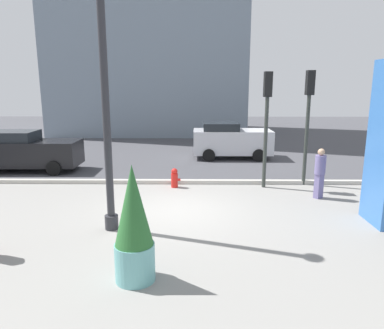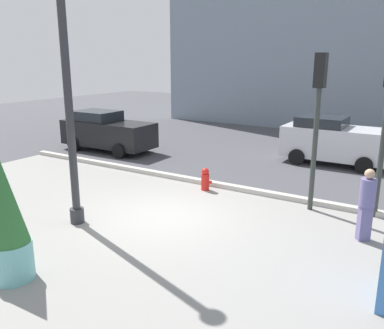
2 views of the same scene
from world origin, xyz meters
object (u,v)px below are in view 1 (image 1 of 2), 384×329
object	(u,v)px
car_passing_lane	(27,151)
pedestrian_on_sidewalk	(320,171)
traffic_light_far_side	(308,109)
fire_hydrant	(175,178)
potted_plant_near_right	(134,226)
traffic_light_corner	(267,110)
lamp_post	(105,95)
car_curb_west	(231,140)

from	to	relation	value
car_passing_lane	pedestrian_on_sidewalk	world-z (taller)	car_passing_lane
pedestrian_on_sidewalk	traffic_light_far_side	bearing A→B (deg)	90.12
fire_hydrant	car_passing_lane	size ratio (longest dim) A/B	0.17
potted_plant_near_right	traffic_light_corner	xyz separation A→B (m)	(3.81, 6.81, 1.77)
lamp_post	fire_hydrant	size ratio (longest dim) A/B	9.83
lamp_post	car_curb_west	world-z (taller)	lamp_post
lamp_post	pedestrian_on_sidewalk	world-z (taller)	lamp_post
fire_hydrant	traffic_light_corner	bearing A→B (deg)	1.14
traffic_light_corner	traffic_light_far_side	world-z (taller)	traffic_light_far_side
lamp_post	potted_plant_near_right	bearing A→B (deg)	-67.60
potted_plant_near_right	car_passing_lane	size ratio (longest dim) A/B	0.53
car_passing_lane	traffic_light_corner	bearing A→B (deg)	-14.29
traffic_light_far_side	pedestrian_on_sidewalk	world-z (taller)	traffic_light_far_side
fire_hydrant	pedestrian_on_sidewalk	distance (m)	5.25
car_passing_lane	pedestrian_on_sidewalk	xyz separation A→B (m)	(11.89, -3.97, 0.06)
traffic_light_corner	car_curb_west	distance (m)	6.10
car_curb_west	lamp_post	bearing A→B (deg)	-112.72
fire_hydrant	traffic_light_far_side	bearing A→B (deg)	5.29
traffic_light_far_side	pedestrian_on_sidewalk	size ratio (longest dim) A/B	2.50
fire_hydrant	lamp_post	bearing A→B (deg)	-109.69
lamp_post	traffic_light_corner	size ratio (longest dim) A/B	1.71
traffic_light_far_side	pedestrian_on_sidewalk	xyz separation A→B (m)	(0.00, -1.76, -1.99)
potted_plant_near_right	pedestrian_on_sidewalk	xyz separation A→B (m)	(5.45, 5.45, -0.19)
potted_plant_near_right	traffic_light_far_side	bearing A→B (deg)	52.93
potted_plant_near_right	fire_hydrant	world-z (taller)	potted_plant_near_right
car_curb_west	pedestrian_on_sidewalk	bearing A→B (deg)	-71.43
lamp_post	traffic_light_far_side	distance (m)	8.00
fire_hydrant	car_passing_lane	bearing A→B (deg)	158.60
fire_hydrant	car_curb_west	distance (m)	6.41
fire_hydrant	pedestrian_on_sidewalk	world-z (taller)	pedestrian_on_sidewalk
potted_plant_near_right	car_passing_lane	xyz separation A→B (m)	(-6.44, 9.42, -0.25)
car_passing_lane	traffic_light_far_side	bearing A→B (deg)	-10.53
lamp_post	fire_hydrant	xyz separation A→B (m)	(1.47, 4.12, -3.23)
potted_plant_near_right	traffic_light_far_side	xyz separation A→B (m)	(5.45, 7.21, 1.80)
fire_hydrant	traffic_light_corner	world-z (taller)	traffic_light_corner
potted_plant_near_right	traffic_light_corner	bearing A→B (deg)	60.79
traffic_light_corner	car_curb_west	size ratio (longest dim) A/B	1.05
car_passing_lane	car_curb_west	xyz separation A→B (m)	(9.51, 3.12, 0.04)
lamp_post	car_curb_west	size ratio (longest dim) A/B	1.78
potted_plant_near_right	fire_hydrant	size ratio (longest dim) A/B	3.19
car_passing_lane	car_curb_west	world-z (taller)	car_curb_west
lamp_post	car_passing_lane	distance (m)	9.06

